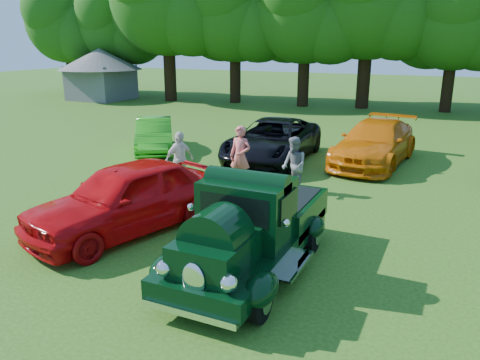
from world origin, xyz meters
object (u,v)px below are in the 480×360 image
at_px(hero_pickup, 252,230).
at_px(back_car_orange, 375,143).
at_px(spectator_grey, 294,165).
at_px(back_car_lime, 154,135).
at_px(back_car_black, 273,140).
at_px(red_convertible, 127,197).
at_px(spectator_pink, 240,156).
at_px(spectator_white, 180,160).
at_px(gazebo, 100,68).

height_order(hero_pickup, back_car_orange, hero_pickup).
bearing_deg(back_car_orange, spectator_grey, -103.62).
height_order(back_car_lime, back_car_black, back_car_black).
distance_m(red_convertible, spectator_grey, 5.23).
distance_m(back_car_lime, spectator_pink, 6.03).
height_order(spectator_grey, spectator_white, spectator_white).
bearing_deg(gazebo, spectator_pink, -39.66).
distance_m(red_convertible, spectator_white, 3.54).
bearing_deg(spectator_grey, red_convertible, -75.09).
xyz_separation_m(back_car_black, back_car_orange, (3.59, 1.20, -0.00)).
relative_size(red_convertible, spectator_pink, 2.62).
bearing_deg(back_car_black, red_convertible, -97.54).
distance_m(red_convertible, back_car_orange, 10.05).
xyz_separation_m(spectator_grey, spectator_white, (-3.36, -1.04, 0.04)).
height_order(back_car_lime, spectator_grey, spectator_grey).
height_order(back_car_orange, spectator_pink, spectator_pink).
xyz_separation_m(red_convertible, back_car_orange, (4.24, 9.11, -0.06)).
bearing_deg(spectator_pink, hero_pickup, -60.66).
xyz_separation_m(spectator_grey, gazebo, (-21.32, 16.21, 1.55)).
relative_size(spectator_white, gazebo, 0.28).
xyz_separation_m(hero_pickup, back_car_black, (-2.83, 8.45, -0.04)).
bearing_deg(hero_pickup, spectator_pink, 117.28).
distance_m(back_car_black, back_car_orange, 3.78).
bearing_deg(back_car_orange, gazebo, 158.68).
relative_size(back_car_black, gazebo, 0.89).
xyz_separation_m(back_car_black, gazebo, (-19.33, 12.81, 1.61)).
relative_size(red_convertible, back_car_black, 0.87).
height_order(back_car_orange, gazebo, gazebo).
relative_size(hero_pickup, back_car_lime, 1.20).
bearing_deg(back_car_lime, red_convertible, -93.28).
bearing_deg(spectator_grey, back_car_black, 165.68).
bearing_deg(back_car_lime, gazebo, 102.83).
bearing_deg(gazebo, spectator_white, -43.83).
relative_size(back_car_lime, spectator_white, 2.32).
distance_m(hero_pickup, red_convertible, 3.53).
height_order(spectator_pink, spectator_grey, spectator_pink).
height_order(red_convertible, back_car_orange, red_convertible).
bearing_deg(spectator_white, red_convertible, -146.52).
relative_size(hero_pickup, spectator_white, 2.77).
distance_m(back_car_black, spectator_white, 4.64).
bearing_deg(spectator_grey, spectator_white, -117.52).
bearing_deg(back_car_black, back_car_orange, 15.71).
bearing_deg(red_convertible, back_car_black, 102.62).
bearing_deg(gazebo, red_convertible, -47.97).
relative_size(back_car_lime, back_car_orange, 0.75).
height_order(back_car_black, spectator_white, spectator_white).
height_order(back_car_black, gazebo, gazebo).
xyz_separation_m(back_car_black, spectator_grey, (1.99, -3.40, 0.06)).
xyz_separation_m(hero_pickup, spectator_white, (-4.20, 4.02, 0.05)).
relative_size(red_convertible, back_car_lime, 1.21).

